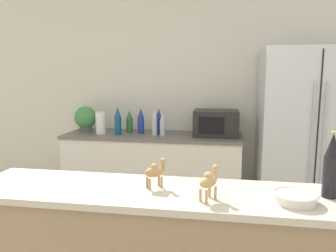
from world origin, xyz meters
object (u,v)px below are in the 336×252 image
(back_bottle_4, at_px, (130,122))
(fruit_bowl, at_px, (295,197))
(back_bottle_1, at_px, (163,124))
(back_bottle_5, at_px, (118,121))
(back_bottle_2, at_px, (141,121))
(refrigerator, at_px, (307,140))
(camel_figurine, at_px, (155,171))
(potted_plant, at_px, (85,118))
(paper_towel_roll, at_px, (101,123))
(microwave, at_px, (216,123))
(back_bottle_0, at_px, (159,122))
(camel_figurine_second, at_px, (209,181))
(back_bottle_3, at_px, (154,122))
(wine_bottle, at_px, (331,166))

(back_bottle_4, xyz_separation_m, fruit_bowl, (1.39, -2.07, -0.02))
(back_bottle_1, xyz_separation_m, back_bottle_5, (-0.51, 0.01, 0.02))
(back_bottle_2, bearing_deg, refrigerator, -3.68)
(back_bottle_4, bearing_deg, back_bottle_2, -5.59)
(back_bottle_5, relative_size, camel_figurine, 2.08)
(back_bottle_1, relative_size, back_bottle_4, 1.03)
(potted_plant, xyz_separation_m, fruit_bowl, (1.93, -2.07, -0.06))
(back_bottle_2, bearing_deg, camel_figurine, -73.66)
(paper_towel_roll, distance_m, microwave, 1.29)
(microwave, height_order, fruit_bowl, microwave)
(back_bottle_1, xyz_separation_m, fruit_bowl, (0.98, -1.93, -0.03))
(refrigerator, height_order, microwave, refrigerator)
(back_bottle_0, relative_size, back_bottle_5, 0.93)
(back_bottle_0, height_order, back_bottle_2, same)
(paper_towel_roll, height_order, camel_figurine_second, paper_towel_roll)
(paper_towel_roll, xyz_separation_m, back_bottle_3, (0.62, 0.01, 0.03))
(potted_plant, distance_m, back_bottle_1, 0.96)
(back_bottle_1, xyz_separation_m, camel_figurine, (0.30, -1.84, 0.03))
(microwave, height_order, camel_figurine_second, microwave)
(paper_towel_roll, relative_size, wine_bottle, 0.76)
(refrigerator, bearing_deg, camel_figurine_second, -114.71)
(back_bottle_2, height_order, back_bottle_3, back_bottle_3)
(wine_bottle, distance_m, camel_figurine, 0.86)
(back_bottle_2, relative_size, wine_bottle, 0.92)
(back_bottle_3, height_order, back_bottle_4, back_bottle_3)
(back_bottle_3, relative_size, fruit_bowl, 1.54)
(back_bottle_4, distance_m, camel_figurine, 2.11)
(back_bottle_4, xyz_separation_m, camel_figurine_second, (1.00, -2.10, 0.04))
(back_bottle_3, xyz_separation_m, back_bottle_4, (-0.32, 0.11, -0.03))
(back_bottle_5, height_order, camel_figurine_second, back_bottle_5)
(potted_plant, relative_size, microwave, 0.62)
(microwave, height_order, back_bottle_0, back_bottle_0)
(back_bottle_4, bearing_deg, back_bottle_1, -18.62)
(paper_towel_roll, distance_m, back_bottle_2, 0.45)
(microwave, height_order, back_bottle_4, microwave)
(back_bottle_1, height_order, back_bottle_5, back_bottle_5)
(back_bottle_0, xyz_separation_m, fruit_bowl, (1.04, -2.03, -0.04))
(paper_towel_roll, distance_m, back_bottle_4, 0.33)
(back_bottle_3, distance_m, camel_figurine_second, 2.10)
(refrigerator, height_order, wine_bottle, refrigerator)
(wine_bottle, height_order, camel_figurine_second, wine_bottle)
(microwave, distance_m, back_bottle_0, 0.63)
(potted_plant, xyz_separation_m, wine_bottle, (2.11, -1.97, 0.07))
(back_bottle_5, xyz_separation_m, camel_figurine_second, (1.09, -1.97, 0.02))
(refrigerator, distance_m, back_bottle_1, 1.50)
(refrigerator, height_order, fruit_bowl, refrigerator)
(microwave, xyz_separation_m, fruit_bowl, (0.41, -2.04, -0.04))
(back_bottle_5, bearing_deg, paper_towel_roll, 177.39)
(camel_figurine_second, bearing_deg, back_bottle_3, 108.90)
(microwave, distance_m, back_bottle_4, 0.99)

